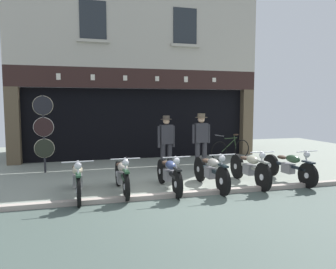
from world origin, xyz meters
name	(u,v)px	position (x,y,z in m)	size (l,w,h in m)	color
ground	(200,214)	(0.00, -0.98, -0.04)	(21.09, 22.00, 0.18)	gray
shop_facade	(133,110)	(0.00, 6.99, 1.77)	(9.39, 4.42, 6.64)	black
motorcycle_far_left	(77,178)	(-2.23, 0.67, 0.41)	(0.62, 2.04, 0.90)	black
motorcycle_left	(122,175)	(-1.25, 0.72, 0.41)	(0.62, 1.92, 0.90)	black
motorcycle_center_left	(169,173)	(-0.16, 0.65, 0.42)	(0.62, 1.99, 0.90)	black
motorcycle_center	(211,171)	(0.87, 0.59, 0.43)	(0.62, 2.03, 0.92)	black
motorcycle_center_right	(249,168)	(1.94, 0.65, 0.43)	(0.62, 2.01, 0.93)	black
motorcycle_right	(289,166)	(3.09, 0.65, 0.41)	(0.62, 2.00, 0.91)	black
salesman_left	(166,140)	(0.38, 2.94, 0.93)	(0.56, 0.34, 1.68)	#2D2D33
shopkeeper_center	(201,139)	(1.38, 2.58, 0.98)	(0.56, 0.36, 1.75)	#2D2D33
tyre_sign_pole	(44,128)	(-3.19, 3.53, 1.33)	(0.58, 0.06, 2.29)	#232328
advert_board_near	(191,112)	(2.02, 5.40, 1.72)	(0.76, 0.03, 0.96)	beige
leaning_bicycle	(231,149)	(3.20, 4.23, 0.38)	(1.74, 0.60, 0.95)	black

